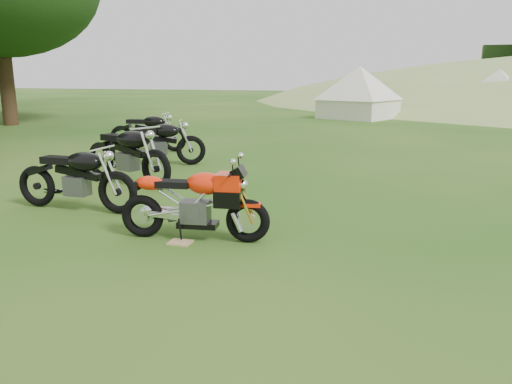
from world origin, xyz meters
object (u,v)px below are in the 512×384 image
(vintage_moto_d, at_px, (147,131))
(sport_motorcycle, at_px, (194,197))
(vintage_moto_a, at_px, (126,153))
(vintage_moto_b, at_px, (75,176))
(plywood_board, at_px, (180,242))
(tent_left, at_px, (359,91))
(vintage_moto_c, at_px, (158,141))
(tent_mid, at_px, (498,91))

(vintage_moto_d, bearing_deg, sport_motorcycle, -64.33)
(vintage_moto_a, bearing_deg, vintage_moto_b, -61.71)
(plywood_board, bearing_deg, tent_left, 90.44)
(vintage_moto_c, xyz_separation_m, tent_left, (2.70, 13.94, 0.70))
(vintage_moto_c, bearing_deg, tent_mid, 41.84)
(vintage_moto_a, bearing_deg, plywood_board, -29.77)
(vintage_moto_c, bearing_deg, tent_left, 57.49)
(vintage_moto_b, bearing_deg, vintage_moto_c, 100.03)
(tent_mid, bearing_deg, vintage_moto_b, -89.03)
(sport_motorcycle, height_order, vintage_moto_d, vintage_moto_d)
(sport_motorcycle, distance_m, vintage_moto_a, 3.60)
(tent_left, height_order, tent_mid, tent_left)
(plywood_board, bearing_deg, vintage_moto_d, 122.72)
(sport_motorcycle, xyz_separation_m, vintage_moto_d, (-4.26, 6.27, 0.01))
(vintage_moto_a, distance_m, vintage_moto_b, 1.88)
(plywood_board, height_order, vintage_moto_d, vintage_moto_d)
(sport_motorcycle, relative_size, tent_mid, 0.63)
(sport_motorcycle, xyz_separation_m, vintage_moto_c, (-2.94, 4.43, 0.01))
(vintage_moto_b, height_order, tent_left, tent_left)
(sport_motorcycle, height_order, tent_left, tent_left)
(plywood_board, relative_size, tent_mid, 0.10)
(vintage_moto_b, relative_size, tent_left, 0.68)
(vintage_moto_a, height_order, vintage_moto_c, vintage_moto_a)
(vintage_moto_d, distance_m, tent_mid, 19.20)
(plywood_board, distance_m, vintage_moto_b, 2.35)
(sport_motorcycle, bearing_deg, plywood_board, -126.87)
(vintage_moto_a, distance_m, tent_mid, 21.68)
(sport_motorcycle, bearing_deg, vintage_moto_a, 125.82)
(plywood_board, xyz_separation_m, vintage_moto_a, (-2.43, 2.75, 0.56))
(vintage_moto_d, height_order, tent_left, tent_left)
(vintage_moto_c, relative_size, vintage_moto_d, 1.00)
(sport_motorcycle, bearing_deg, vintage_moto_c, 114.61)
(plywood_board, height_order, vintage_moto_b, vintage_moto_b)
(plywood_board, distance_m, tent_mid, 23.49)
(vintage_moto_b, distance_m, vintage_moto_d, 5.93)
(vintage_moto_b, xyz_separation_m, tent_left, (1.98, 17.68, 0.72))
(plywood_board, xyz_separation_m, tent_left, (-0.14, 18.57, 1.22))
(vintage_moto_a, xyz_separation_m, vintage_moto_d, (-1.72, 3.72, -0.04))
(vintage_moto_b, bearing_deg, tent_mid, 68.23)
(plywood_board, distance_m, vintage_moto_c, 5.45)
(plywood_board, distance_m, tent_left, 18.61)
(tent_left, bearing_deg, vintage_moto_d, -86.35)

